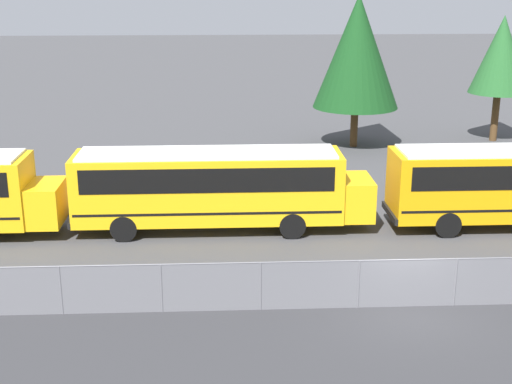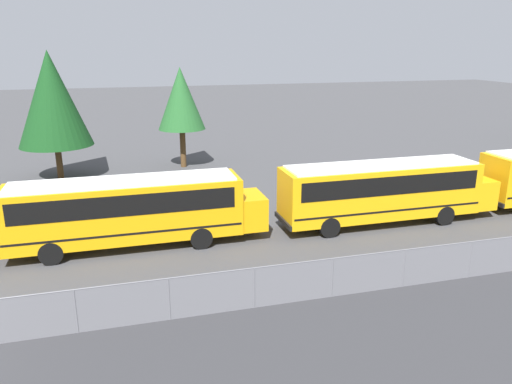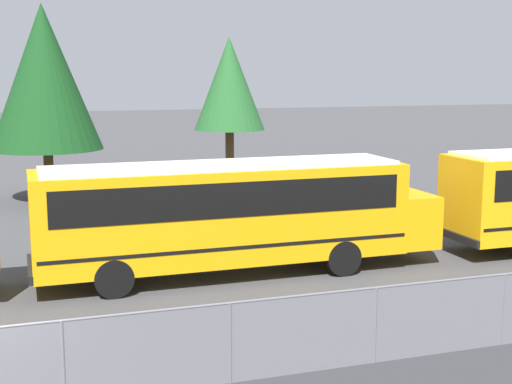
% 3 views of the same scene
% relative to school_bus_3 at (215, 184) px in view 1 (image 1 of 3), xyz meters
% --- Properties ---
extents(ground_plane, '(200.00, 200.00, 0.00)m').
position_rel_school_bus_3_xyz_m(ground_plane, '(6.05, -7.28, -1.97)').
color(ground_plane, '#424244').
extents(fence, '(113.47, 0.07, 1.62)m').
position_rel_school_bus_3_xyz_m(fence, '(6.05, -7.28, -1.14)').
color(fence, '#9EA0A5').
rests_on(fence, ground_plane).
extents(school_bus_3, '(12.08, 2.50, 3.31)m').
position_rel_school_bus_3_xyz_m(school_bus_3, '(0.00, 0.00, 0.00)').
color(school_bus_3, yellow).
rests_on(school_bus_3, ground_plane).
extents(tree_2, '(3.58, 3.58, 7.65)m').
position_rel_school_bus_3_xyz_m(tree_2, '(17.24, 15.27, 3.31)').
color(tree_2, '#51381E').
rests_on(tree_2, ground_plane).
extents(tree_3, '(5.03, 5.03, 8.93)m').
position_rel_school_bus_3_xyz_m(tree_3, '(8.25, 14.18, 3.68)').
color(tree_3, '#51381E').
rests_on(tree_3, ground_plane).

